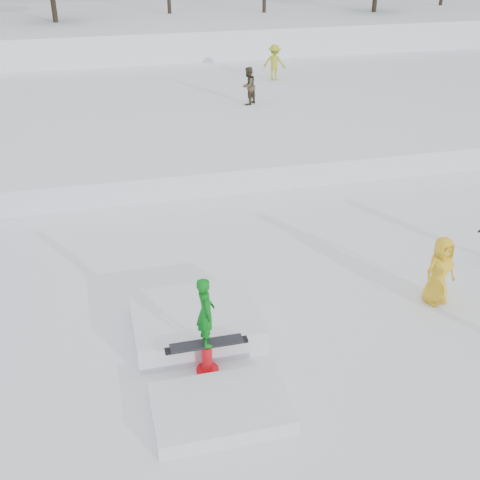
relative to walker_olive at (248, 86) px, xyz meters
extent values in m
plane|color=white|center=(-3.94, -14.32, -1.58)|extent=(120.00, 120.00, 0.00)
cube|color=white|center=(-3.94, 15.68, -0.38)|extent=(60.00, 14.00, 2.40)
cube|color=white|center=(-3.94, 1.68, -1.18)|extent=(50.00, 18.00, 0.80)
cylinder|color=black|center=(-7.94, 14.18, 1.82)|extent=(0.30, 0.30, 2.00)
imported|color=#3F3422|center=(0.00, 0.00, 0.00)|extent=(0.96, 0.95, 1.56)
imported|color=#A3A721|center=(2.34, 3.91, 0.06)|extent=(1.25, 1.07, 1.68)
imported|color=gold|center=(0.68, -14.31, -0.76)|extent=(0.90, 0.68, 1.64)
cube|color=white|center=(-4.88, -14.12, -1.31)|extent=(2.60, 2.20, 0.54)
cube|color=white|center=(-4.88, -16.62, -1.43)|extent=(2.40, 1.60, 0.30)
cylinder|color=red|center=(-4.88, -15.42, -1.55)|extent=(0.44, 0.44, 0.06)
cylinder|color=red|center=(-4.88, -15.42, -1.28)|extent=(0.20, 0.20, 0.60)
cube|color=black|center=(-4.88, -15.42, -0.95)|extent=(1.60, 0.16, 0.06)
cube|color=black|center=(-4.88, -15.42, -0.91)|extent=(1.40, 0.28, 0.03)
imported|color=#056D12|center=(-4.88, -15.42, -0.18)|extent=(0.34, 0.52, 1.42)
camera|label=1|loc=(-6.48, -24.42, 6.21)|focal=45.00mm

